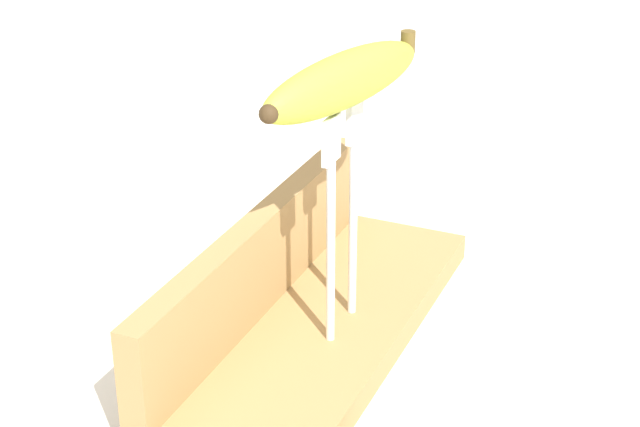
{
  "coord_description": "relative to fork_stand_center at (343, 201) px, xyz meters",
  "views": [
    {
      "loc": [
        -0.68,
        -0.29,
        0.48
      ],
      "look_at": [
        0.0,
        0.0,
        0.12
      ],
      "focal_mm": 57.26,
      "sensor_mm": 36.0,
      "label": 1
    }
  ],
  "objects": [
    {
      "name": "ground_plane",
      "position": [
        0.0,
        0.02,
        -0.14
      ],
      "size": [
        3.0,
        3.0,
        0.0
      ],
      "primitive_type": "plane",
      "color": "silver"
    },
    {
      "name": "wooden_board",
      "position": [
        0.0,
        0.02,
        -0.13
      ],
      "size": [
        0.4,
        0.14,
        0.02
      ],
      "primitive_type": "cube",
      "color": "#A87F4C",
      "rests_on": "ground"
    },
    {
      "name": "board_backstop",
      "position": [
        0.0,
        0.08,
        -0.07
      ],
      "size": [
        0.39,
        0.02,
        0.08
      ],
      "primitive_type": "cube",
      "color": "#A87F4C",
      "rests_on": "wooden_board"
    },
    {
      "name": "fork_stand_center",
      "position": [
        0.0,
        0.0,
        0.0
      ],
      "size": [
        0.07,
        0.01,
        0.19
      ],
      "color": "silver",
      "rests_on": "wooden_board"
    },
    {
      "name": "fork_fallen_near",
      "position": [
        0.53,
        -0.09,
        -0.14
      ],
      "size": [
        0.18,
        0.05,
        0.01
      ],
      "color": "silver",
      "rests_on": "ground"
    },
    {
      "name": "banana_raised_center",
      "position": [
        -0.0,
        0.0,
        0.1
      ],
      "size": [
        0.19,
        0.08,
        0.04
      ],
      "color": "#B2C138",
      "rests_on": "fork_stand_center"
    }
  ]
}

